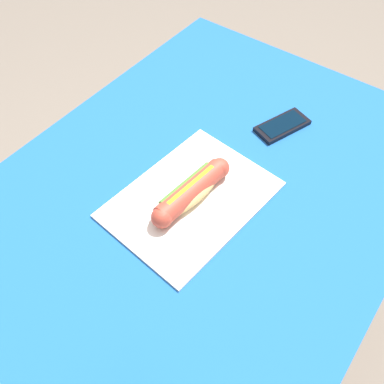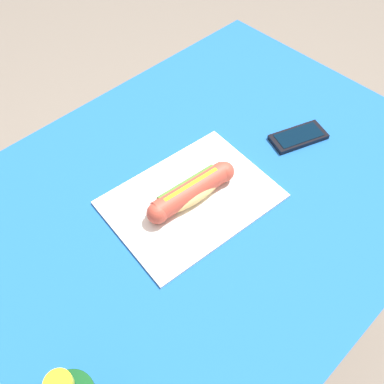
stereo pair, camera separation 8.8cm
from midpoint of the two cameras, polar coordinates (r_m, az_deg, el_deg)
ground_plane at (r=1.56m, az=-2.46°, el=-18.63°), size 6.00×6.00×0.00m
dining_table at (r=1.00m, az=-3.65°, el=-6.90°), size 1.24×0.82×0.75m
paper_wrapper at (r=0.90m, az=-2.79°, el=-1.24°), size 0.36×0.28×0.01m
hot_dog at (r=0.88m, az=-2.90°, el=-0.14°), size 0.22×0.07×0.05m
cell_phone at (r=1.06m, az=9.55°, el=8.54°), size 0.15×0.10×0.01m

